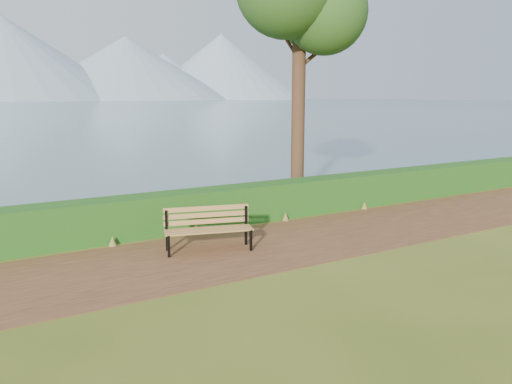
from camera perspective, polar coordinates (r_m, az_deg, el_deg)
ground at (r=11.49m, az=2.34°, el=-6.46°), size 140.00×140.00×0.00m
path at (r=11.73m, az=1.56°, el=-6.06°), size 40.00×3.40×0.01m
hedge at (r=13.56m, az=-3.52°, el=-1.58°), size 32.00×0.85×1.00m
bench at (r=11.29m, az=-5.52°, el=-3.84°), size 2.03×1.07×0.98m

